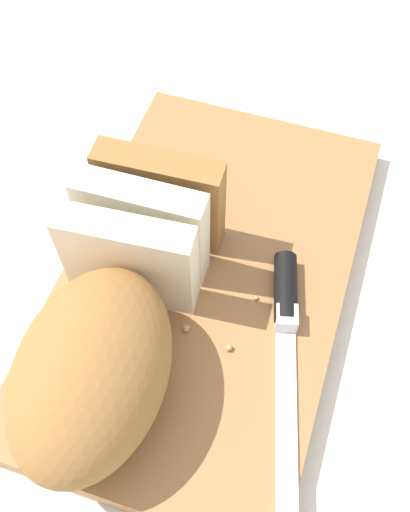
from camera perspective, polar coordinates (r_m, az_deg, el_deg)
ground_plane at (r=0.60m, az=0.00°, el=-2.82°), size 3.00×3.00×0.00m
cutting_board at (r=0.59m, az=0.00°, el=-2.23°), size 0.42×0.26×0.02m
bread_loaf at (r=0.50m, az=-8.46°, el=-5.88°), size 0.27×0.12×0.10m
bread_knife at (r=0.55m, az=7.24°, el=-5.83°), size 0.26×0.07×0.02m
crumb_near_knife at (r=0.54m, az=2.12°, el=-8.15°), size 0.01×0.01×0.01m
crumb_near_loaf at (r=0.56m, az=4.55°, el=-3.75°), size 0.00×0.00×0.00m
crumb_stray_left at (r=0.55m, az=-1.23°, el=-6.55°), size 0.01×0.01×0.01m
crumb_stray_right at (r=0.56m, az=-2.87°, el=-3.63°), size 0.01×0.01×0.01m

